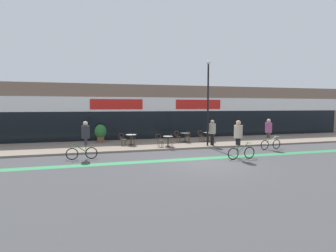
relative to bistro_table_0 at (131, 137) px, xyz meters
The scene contains 22 objects.
ground_plane 7.43m from the bistro_table_0, 66.61° to the right, with size 120.00×120.00×0.00m, color #424244.
sidewalk_slab 3.04m from the bistro_table_0, ahead, with size 40.00×5.50×0.12m, color gray.
storefront_facade 6.19m from the bistro_table_0, 60.39° to the left, with size 40.00×4.06×4.80m.
bike_lane_stripe 6.24m from the bistro_table_0, 61.76° to the right, with size 36.00×0.70×0.01m, color #2D844C.
bistro_table_0 is the anchor object (origin of this frame).
bistro_table_1 2.77m from the bistro_table_0, 28.96° to the right, with size 0.70×0.70×0.73m.
bistro_table_2 4.42m from the bistro_table_0, ahead, with size 0.78×0.78×0.72m.
bistro_table_3 6.29m from the bistro_table_0, ahead, with size 0.78×0.78×0.73m.
cafe_chair_0_near 0.63m from the bistro_table_0, 89.60° to the right, with size 0.42×0.59×0.90m.
cafe_chair_0_side 0.63m from the bistro_table_0, behind, with size 0.60×0.45×0.90m.
cafe_chair_1_near 3.13m from the bistro_table_0, 38.95° to the right, with size 0.44×0.59×0.90m.
cafe_chair_1_side 2.25m from the bistro_table_0, 36.83° to the right, with size 0.59×0.43×0.90m.
cafe_chair_2_near 4.37m from the bistro_table_0, ahead, with size 0.45×0.60×0.90m.
cafe_chair_2_side 3.80m from the bistro_table_0, ahead, with size 0.58×0.42×0.90m.
cafe_chair_3_near 6.29m from the bistro_table_0, ahead, with size 0.41×0.58×0.90m.
cafe_chair_3_side 5.67m from the bistro_table_0, ahead, with size 0.58×0.41×0.90m.
planter_pot 2.93m from the bistro_table_0, 136.29° to the left, with size 0.90×0.90×1.42m.
lamp_post 6.25m from the bistro_table_0, 18.95° to the right, with size 0.26×0.26×6.02m.
cyclist_0 8.09m from the bistro_table_0, 50.54° to the right, with size 1.72×0.51×2.18m.
cyclist_1 9.69m from the bistro_table_0, 23.24° to the right, with size 1.68×0.54×2.10m.
cyclist_2 4.96m from the bistro_table_0, 128.89° to the right, with size 1.69×0.48×2.13m.
pedestrian_near_end 5.95m from the bistro_table_0, 16.81° to the right, with size 0.51×0.51×1.84m.
Camera 1 is at (-5.51, -12.22, 2.96)m, focal length 28.00 mm.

